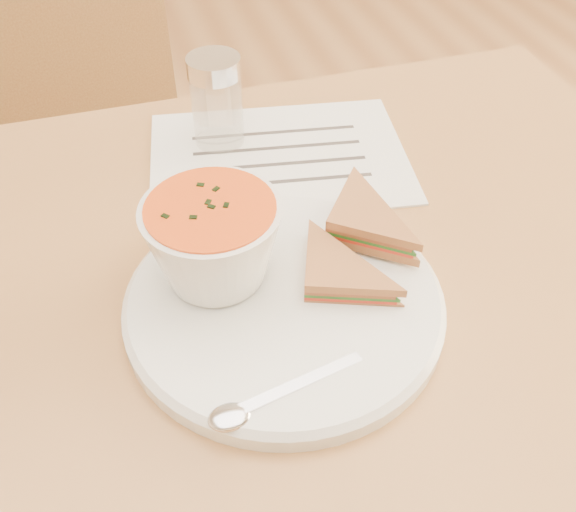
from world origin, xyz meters
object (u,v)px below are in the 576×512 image
object	(u,v)px
dining_table	(284,441)
chair_far	(131,197)
plate	(284,303)
condiment_shaker	(217,102)
soup_bowl	(214,245)

from	to	relation	value
dining_table	chair_far	xyz separation A→B (m)	(-0.14, 0.53, 0.08)
plate	condiment_shaker	distance (m)	0.30
chair_far	plate	bearing A→B (deg)	81.95
condiment_shaker	dining_table	bearing A→B (deg)	-85.86
chair_far	soup_bowl	world-z (taller)	chair_far
plate	soup_bowl	bearing A→B (deg)	141.69
plate	soup_bowl	world-z (taller)	soup_bowl
dining_table	chair_far	distance (m)	0.55
dining_table	chair_far	bearing A→B (deg)	105.08
dining_table	condiment_shaker	bearing A→B (deg)	94.14
soup_bowl	condiment_shaker	xyz separation A→B (m)	(0.06, 0.25, -0.00)
soup_bowl	condiment_shaker	distance (m)	0.26
chair_far	dining_table	bearing A→B (deg)	85.38
dining_table	condiment_shaker	distance (m)	0.49
chair_far	soup_bowl	size ratio (longest dim) A/B	7.05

